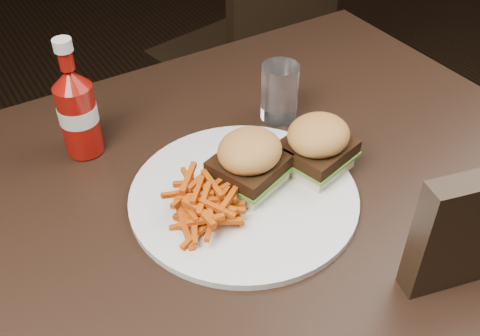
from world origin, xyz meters
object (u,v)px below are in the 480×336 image
dining_table (197,221)px  chair_far (238,59)px  ketchup_bottle (79,119)px  tumbler (279,92)px  plate (244,196)px

dining_table → chair_far: (0.57, 0.82, -0.30)m
ketchup_bottle → tumbler: 0.32m
plate → dining_table: bearing=169.7°
dining_table → ketchup_bottle: bearing=111.3°
chair_far → plate: (-0.50, -0.83, 0.33)m
plate → ketchup_bottle: bearing=124.3°
chair_far → tumbler: size_ratio=4.41×
chair_far → dining_table: bearing=44.4°
dining_table → plate: bearing=-10.3°
plate → chair_far: bearing=58.9°
chair_far → tumbler: bearing=52.7°
dining_table → plate: 0.08m
tumbler → chair_far: bearing=63.4°
plate → tumbler: size_ratio=3.41×
plate → ketchup_bottle: 0.28m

